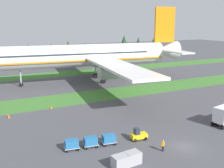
# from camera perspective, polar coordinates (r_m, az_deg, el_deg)

# --- Properties ---
(ground_plane) EXTENTS (400.00, 400.00, 0.00)m
(ground_plane) POSITION_cam_1_polar(r_m,az_deg,el_deg) (43.72, 15.24, -12.61)
(ground_plane) COLOR #47474C
(grass_strip_near) EXTENTS (320.00, 10.84, 0.01)m
(grass_strip_near) POSITION_cam_1_polar(r_m,az_deg,el_deg) (70.33, -3.27, -2.42)
(grass_strip_near) COLOR #3D752D
(grass_strip_near) RESTS_ON ground
(grass_strip_far) EXTENTS (320.00, 10.84, 0.01)m
(grass_strip_far) POSITION_cam_1_polar(r_m,az_deg,el_deg) (101.32, -11.03, 2.08)
(grass_strip_far) COLOR #3D752D
(grass_strip_far) RESTS_ON ground
(airliner) EXTENTS (61.31, 75.91, 23.56)m
(airliner) POSITION_cam_1_polar(r_m,az_deg,el_deg) (86.01, -4.32, 6.09)
(airliner) COLOR silver
(airliner) RESTS_ON ground
(baggage_tug) EXTENTS (2.76, 1.66, 1.97)m
(baggage_tug) POSITION_cam_1_polar(r_m,az_deg,el_deg) (44.42, 5.60, -10.63)
(baggage_tug) COLOR yellow
(baggage_tug) RESTS_ON ground
(cargo_dolly_lead) EXTENTS (2.39, 1.80, 1.55)m
(cargo_dolly_lead) POSITION_cam_1_polar(r_m,az_deg,el_deg) (42.69, -0.67, -11.42)
(cargo_dolly_lead) COLOR #A3A3A8
(cargo_dolly_lead) RESTS_ON ground
(cargo_dolly_second) EXTENTS (2.39, 1.80, 1.55)m
(cargo_dolly_second) POSITION_cam_1_polar(r_m,az_deg,el_deg) (41.95, -4.52, -11.91)
(cargo_dolly_second) COLOR #A3A3A8
(cargo_dolly_second) RESTS_ON ground
(cargo_dolly_third) EXTENTS (2.39, 1.80, 1.55)m
(cargo_dolly_third) POSITION_cam_1_polar(r_m,az_deg,el_deg) (41.41, -8.50, -12.37)
(cargo_dolly_third) COLOR #A3A3A8
(cargo_dolly_third) RESTS_ON ground
(ground_crew_marshaller) EXTENTS (0.56, 0.36, 1.74)m
(ground_crew_marshaller) POSITION_cam_1_polar(r_m,az_deg,el_deg) (41.22, 10.66, -12.54)
(ground_crew_marshaller) COLOR black
(ground_crew_marshaller) RESTS_ON ground
(uld_container_0) EXTENTS (2.08, 1.70, 1.67)m
(uld_container_0) POSITION_cam_1_polar(r_m,az_deg,el_deg) (36.47, 1.71, -16.05)
(uld_container_0) COLOR #A3A3A8
(uld_container_0) RESTS_ON ground
(uld_container_1) EXTENTS (2.11, 1.74, 1.63)m
(uld_container_1) POSITION_cam_1_polar(r_m,az_deg,el_deg) (37.62, 4.38, -15.16)
(uld_container_1) COLOR #A3A3A8
(uld_container_1) RESTS_ON ground
(taxiway_marker_0) EXTENTS (0.44, 0.44, 0.69)m
(taxiway_marker_0) POSITION_cam_1_polar(r_m,az_deg,el_deg) (60.85, -12.65, -4.82)
(taxiway_marker_0) COLOR orange
(taxiway_marker_0) RESTS_ON ground
(taxiway_marker_1) EXTENTS (0.44, 0.44, 0.55)m
(taxiway_marker_1) POSITION_cam_1_polar(r_m,az_deg,el_deg) (58.31, -21.00, -6.23)
(taxiway_marker_1) COLOR orange
(taxiway_marker_1) RESTS_ON ground
(taxiway_marker_2) EXTENTS (0.44, 0.44, 0.70)m
(taxiway_marker_2) POSITION_cam_1_polar(r_m,az_deg,el_deg) (57.57, -20.87, -6.38)
(taxiway_marker_2) COLOR orange
(taxiway_marker_2) RESTS_ON ground
(taxiway_marker_3) EXTENTS (0.44, 0.44, 0.55)m
(taxiway_marker_3) POSITION_cam_1_polar(r_m,az_deg,el_deg) (67.97, -1.20, -2.70)
(taxiway_marker_3) COLOR orange
(taxiway_marker_3) RESTS_ON ground
(distant_tree_line) EXTENTS (146.98, 11.17, 11.59)m
(distant_tree_line) POSITION_cam_1_polar(r_m,az_deg,el_deg) (137.59, -18.26, 7.01)
(distant_tree_line) COLOR #4C3823
(distant_tree_line) RESTS_ON ground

